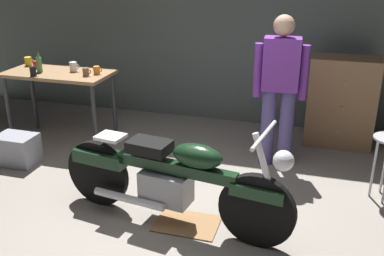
{
  "coord_description": "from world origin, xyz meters",
  "views": [
    {
      "loc": [
        1.14,
        -3.17,
        2.24
      ],
      "look_at": [
        0.0,
        0.7,
        0.65
      ],
      "focal_mm": 41.47,
      "sensor_mm": 36.0,
      "label": 1
    }
  ],
  "objects_px": {
    "person_standing": "(280,86)",
    "mug_brown_stoneware": "(86,72)",
    "motorcycle": "(172,178)",
    "bottle": "(39,64)",
    "mug_black_matte": "(33,71)",
    "mug_white_ceramic": "(74,67)",
    "wooden_dresser": "(341,102)",
    "mug_red_diner": "(36,65)",
    "mug_yellow_tall": "(28,61)",
    "mug_orange_travel": "(97,70)",
    "storage_bin": "(17,149)"
  },
  "relations": [
    {
      "from": "person_standing",
      "to": "wooden_dresser",
      "type": "xyz_separation_m",
      "value": [
        0.68,
        0.82,
        -0.38
      ]
    },
    {
      "from": "mug_black_matte",
      "to": "mug_brown_stoneware",
      "type": "height_order",
      "value": "mug_black_matte"
    },
    {
      "from": "mug_white_ceramic",
      "to": "mug_red_diner",
      "type": "height_order",
      "value": "mug_white_ceramic"
    },
    {
      "from": "mug_red_diner",
      "to": "mug_yellow_tall",
      "type": "height_order",
      "value": "mug_yellow_tall"
    },
    {
      "from": "mug_white_ceramic",
      "to": "wooden_dresser",
      "type": "bearing_deg",
      "value": 14.18
    },
    {
      "from": "person_standing",
      "to": "storage_bin",
      "type": "height_order",
      "value": "person_standing"
    },
    {
      "from": "person_standing",
      "to": "bottle",
      "type": "relative_size",
      "value": 6.93
    },
    {
      "from": "person_standing",
      "to": "mug_black_matte",
      "type": "distance_m",
      "value": 2.85
    },
    {
      "from": "motorcycle",
      "to": "mug_brown_stoneware",
      "type": "xyz_separation_m",
      "value": [
        -1.51,
        1.32,
        0.5
      ]
    },
    {
      "from": "bottle",
      "to": "mug_black_matte",
      "type": "bearing_deg",
      "value": -77.7
    },
    {
      "from": "mug_red_diner",
      "to": "bottle",
      "type": "relative_size",
      "value": 0.43
    },
    {
      "from": "mug_yellow_tall",
      "to": "storage_bin",
      "type": "bearing_deg",
      "value": -67.4
    },
    {
      "from": "wooden_dresser",
      "to": "storage_bin",
      "type": "xyz_separation_m",
      "value": [
        -3.49,
        -1.63,
        -0.38
      ]
    },
    {
      "from": "wooden_dresser",
      "to": "motorcycle",
      "type": "bearing_deg",
      "value": -121.8
    },
    {
      "from": "motorcycle",
      "to": "bottle",
      "type": "relative_size",
      "value": 9.03
    },
    {
      "from": "storage_bin",
      "to": "mug_brown_stoneware",
      "type": "relative_size",
      "value": 4.16
    },
    {
      "from": "mug_brown_stoneware",
      "to": "mug_yellow_tall",
      "type": "xyz_separation_m",
      "value": [
        -0.96,
        0.25,
        0.01
      ]
    },
    {
      "from": "wooden_dresser",
      "to": "mug_white_ceramic",
      "type": "bearing_deg",
      "value": -165.82
    },
    {
      "from": "mug_orange_travel",
      "to": "mug_yellow_tall",
      "type": "xyz_separation_m",
      "value": [
        -1.04,
        0.14,
        0.01
      ]
    },
    {
      "from": "storage_bin",
      "to": "bottle",
      "type": "bearing_deg",
      "value": 94.92
    },
    {
      "from": "mug_black_matte",
      "to": "mug_orange_travel",
      "type": "xyz_separation_m",
      "value": [
        0.67,
        0.29,
        -0.01
      ]
    },
    {
      "from": "wooden_dresser",
      "to": "mug_brown_stoneware",
      "type": "xyz_separation_m",
      "value": [
        -2.92,
        -0.95,
        0.4
      ]
    },
    {
      "from": "storage_bin",
      "to": "mug_white_ceramic",
      "type": "height_order",
      "value": "mug_white_ceramic"
    },
    {
      "from": "motorcycle",
      "to": "storage_bin",
      "type": "bearing_deg",
      "value": 171.39
    },
    {
      "from": "motorcycle",
      "to": "mug_yellow_tall",
      "type": "xyz_separation_m",
      "value": [
        -2.47,
        1.57,
        0.51
      ]
    },
    {
      "from": "mug_white_ceramic",
      "to": "mug_orange_travel",
      "type": "relative_size",
      "value": 1.16
    },
    {
      "from": "wooden_dresser",
      "to": "mug_orange_travel",
      "type": "height_order",
      "value": "wooden_dresser"
    },
    {
      "from": "mug_white_ceramic",
      "to": "mug_orange_travel",
      "type": "distance_m",
      "value": 0.34
    },
    {
      "from": "person_standing",
      "to": "mug_orange_travel",
      "type": "distance_m",
      "value": 2.15
    },
    {
      "from": "motorcycle",
      "to": "mug_red_diner",
      "type": "distance_m",
      "value": 2.77
    },
    {
      "from": "motorcycle",
      "to": "mug_white_ceramic",
      "type": "height_order",
      "value": "mug_white_ceramic"
    },
    {
      "from": "mug_yellow_tall",
      "to": "mug_white_ceramic",
      "type": "bearing_deg",
      "value": -7.9
    },
    {
      "from": "motorcycle",
      "to": "mug_brown_stoneware",
      "type": "bearing_deg",
      "value": 147.43
    },
    {
      "from": "mug_orange_travel",
      "to": "bottle",
      "type": "relative_size",
      "value": 0.45
    },
    {
      "from": "mug_black_matte",
      "to": "mug_red_diner",
      "type": "distance_m",
      "value": 0.38
    },
    {
      "from": "mug_yellow_tall",
      "to": "bottle",
      "type": "xyz_separation_m",
      "value": [
        0.33,
        -0.24,
        0.04
      ]
    },
    {
      "from": "mug_orange_travel",
      "to": "mug_white_ceramic",
      "type": "bearing_deg",
      "value": 173.36
    },
    {
      "from": "wooden_dresser",
      "to": "bottle",
      "type": "xyz_separation_m",
      "value": [
        -3.55,
        -0.94,
        0.45
      ]
    },
    {
      "from": "mug_orange_travel",
      "to": "mug_red_diner",
      "type": "bearing_deg",
      "value": 177.38
    },
    {
      "from": "wooden_dresser",
      "to": "mug_red_diner",
      "type": "height_order",
      "value": "wooden_dresser"
    },
    {
      "from": "storage_bin",
      "to": "mug_orange_travel",
      "type": "height_order",
      "value": "mug_orange_travel"
    },
    {
      "from": "storage_bin",
      "to": "mug_white_ceramic",
      "type": "relative_size",
      "value": 3.5
    },
    {
      "from": "mug_brown_stoneware",
      "to": "bottle",
      "type": "relative_size",
      "value": 0.44
    },
    {
      "from": "person_standing",
      "to": "storage_bin",
      "type": "xyz_separation_m",
      "value": [
        -2.81,
        -0.8,
        -0.76
      ]
    },
    {
      "from": "wooden_dresser",
      "to": "mug_yellow_tall",
      "type": "distance_m",
      "value": 3.96
    },
    {
      "from": "person_standing",
      "to": "mug_brown_stoneware",
      "type": "xyz_separation_m",
      "value": [
        -2.24,
        -0.13,
        0.02
      ]
    },
    {
      "from": "motorcycle",
      "to": "person_standing",
      "type": "height_order",
      "value": "person_standing"
    },
    {
      "from": "storage_bin",
      "to": "mug_brown_stoneware",
      "type": "height_order",
      "value": "mug_brown_stoneware"
    },
    {
      "from": "bottle",
      "to": "motorcycle",
      "type": "bearing_deg",
      "value": -31.91
    },
    {
      "from": "bottle",
      "to": "mug_orange_travel",
      "type": "bearing_deg",
      "value": 7.81
    }
  ]
}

